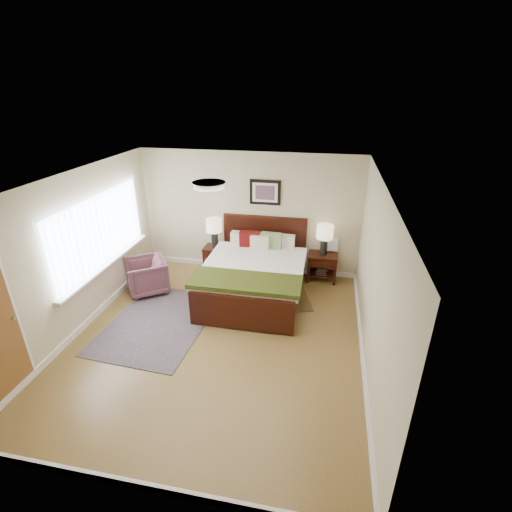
% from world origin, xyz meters
% --- Properties ---
extents(floor, '(5.00, 5.00, 0.00)m').
position_xyz_m(floor, '(0.00, 0.00, 0.00)').
color(floor, olive).
rests_on(floor, ground).
extents(back_wall, '(4.50, 0.04, 2.50)m').
position_xyz_m(back_wall, '(0.00, 2.50, 1.25)').
color(back_wall, '#C3B08E').
rests_on(back_wall, ground).
extents(front_wall, '(4.50, 0.04, 2.50)m').
position_xyz_m(front_wall, '(0.00, -2.50, 1.25)').
color(front_wall, '#C3B08E').
rests_on(front_wall, ground).
extents(left_wall, '(0.04, 5.00, 2.50)m').
position_xyz_m(left_wall, '(-2.25, 0.00, 1.25)').
color(left_wall, '#C3B08E').
rests_on(left_wall, ground).
extents(right_wall, '(0.04, 5.00, 2.50)m').
position_xyz_m(right_wall, '(2.25, 0.00, 1.25)').
color(right_wall, '#C3B08E').
rests_on(right_wall, ground).
extents(ceiling, '(4.50, 5.00, 0.02)m').
position_xyz_m(ceiling, '(0.00, 0.00, 2.50)').
color(ceiling, white).
rests_on(ceiling, back_wall).
extents(window, '(0.11, 2.72, 1.32)m').
position_xyz_m(window, '(-2.20, 0.70, 1.38)').
color(window, silver).
rests_on(window, left_wall).
extents(ceil_fixture, '(0.44, 0.44, 0.08)m').
position_xyz_m(ceil_fixture, '(0.00, 0.00, 2.47)').
color(ceil_fixture, white).
rests_on(ceil_fixture, ceiling).
extents(bed, '(1.85, 2.25, 1.21)m').
position_xyz_m(bed, '(0.33, 1.39, 0.56)').
color(bed, black).
rests_on(bed, ground).
extents(wall_art, '(0.62, 0.05, 0.50)m').
position_xyz_m(wall_art, '(0.33, 2.47, 1.72)').
color(wall_art, black).
rests_on(wall_art, back_wall).
extents(nightstand_left, '(0.46, 0.41, 0.54)m').
position_xyz_m(nightstand_left, '(-0.69, 2.25, 0.43)').
color(nightstand_left, black).
rests_on(nightstand_left, ground).
extents(nightstand_right, '(0.57, 0.43, 0.57)m').
position_xyz_m(nightstand_right, '(1.55, 2.26, 0.35)').
color(nightstand_right, black).
rests_on(nightstand_right, ground).
extents(lamp_left, '(0.33, 0.33, 0.61)m').
position_xyz_m(lamp_left, '(-0.69, 2.27, 0.97)').
color(lamp_left, black).
rests_on(lamp_left, nightstand_left).
extents(lamp_right, '(0.33, 0.33, 0.61)m').
position_xyz_m(lamp_right, '(1.55, 2.27, 1.00)').
color(lamp_right, black).
rests_on(lamp_right, nightstand_right).
extents(armchair, '(1.01, 1.01, 0.67)m').
position_xyz_m(armchair, '(-1.72, 1.15, 0.33)').
color(armchair, brown).
rests_on(armchair, ground).
extents(rug_persian, '(1.69, 2.30, 0.01)m').
position_xyz_m(rug_persian, '(-1.08, 0.20, 0.01)').
color(rug_persian, '#0D1D41').
rests_on(rug_persian, ground).
extents(rug_navy, '(1.05, 1.31, 0.01)m').
position_xyz_m(rug_navy, '(0.94, 1.48, 0.01)').
color(rug_navy, black).
rests_on(rug_navy, ground).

